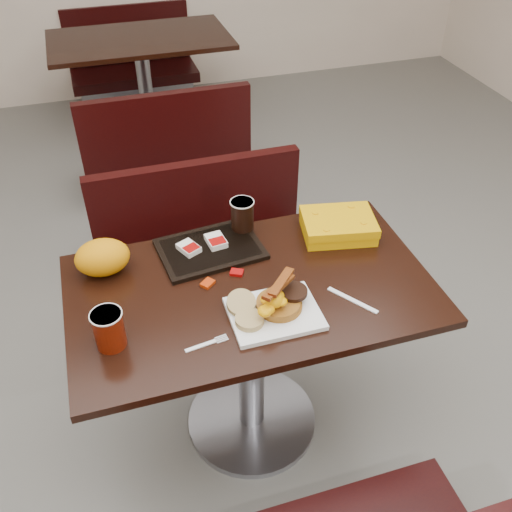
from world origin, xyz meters
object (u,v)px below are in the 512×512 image
object	(u,v)px
table_near	(251,361)
paper_bag	(102,257)
tray	(210,249)
knife	(352,300)
bench_far_s	(163,137)
bench_far_n	(133,59)
hashbrown_sleeve_right	(216,241)
coffee_cup_far	(242,215)
clamshell	(338,226)
platter	(274,314)
pancake_stack	(279,304)
fork	(201,346)
coffee_cup_near	(109,329)
table_far	(146,91)
bench_near_n	(208,252)
hashbrown_sleeve_left	(189,248)

from	to	relation	value
table_near	paper_bag	world-z (taller)	paper_bag
tray	paper_bag	bearing A→B (deg)	174.90
knife	bench_far_s	bearing A→B (deg)	153.73
bench_far_n	hashbrown_sleeve_right	distance (m)	3.09
coffee_cup_far	clamshell	size ratio (longest dim) A/B	0.44
bench_far_n	platter	distance (m)	3.47
coffee_cup_far	bench_far_s	bearing A→B (deg)	92.14
pancake_stack	fork	world-z (taller)	pancake_stack
table_near	fork	xyz separation A→B (m)	(-0.22, -0.21, 0.38)
coffee_cup_near	tray	size ratio (longest dim) A/B	0.35
tray	knife	bearing A→B (deg)	-51.66
table_far	coffee_cup_far	bearing A→B (deg)	-88.51
fork	pancake_stack	bearing A→B (deg)	6.75
table_far	knife	size ratio (longest dim) A/B	6.54
table_near	fork	distance (m)	0.48
table_far	bench_far_s	distance (m)	0.70
bench_near_n	table_near	bearing A→B (deg)	-90.00
coffee_cup_far	hashbrown_sleeve_right	bearing A→B (deg)	-150.92
bench_near_n	table_far	xyz separation A→B (m)	(0.00, 1.90, 0.02)
hashbrown_sleeve_right	bench_near_n	bearing A→B (deg)	75.66
bench_far_n	coffee_cup_near	world-z (taller)	coffee_cup_near
hashbrown_sleeve_right	paper_bag	distance (m)	0.40
fork	tray	world-z (taller)	tray
bench_far_s	paper_bag	world-z (taller)	paper_bag
pancake_stack	paper_bag	size ratio (longest dim) A/B	0.78
table_near	platter	distance (m)	0.41
platter	coffee_cup_far	size ratio (longest dim) A/B	2.45
table_far	coffee_cup_near	distance (m)	2.80
knife	hashbrown_sleeve_right	xyz separation A→B (m)	(-0.35, 0.40, 0.03)
hashbrown_sleeve_left	bench_far_n	bearing A→B (deg)	61.82
bench_near_n	hashbrown_sleeve_right	distance (m)	0.62
pancake_stack	coffee_cup_near	world-z (taller)	coffee_cup_near
table_far	clamshell	bearing A→B (deg)	-80.78
table_near	hashbrown_sleeve_right	distance (m)	0.47
fork	hashbrown_sleeve_left	bearing A→B (deg)	74.03
fork	table_near	bearing A→B (deg)	35.52
coffee_cup_far	platter	bearing A→B (deg)	-93.53
fork	clamshell	size ratio (longest dim) A/B	0.51
bench_near_n	coffee_cup_far	distance (m)	0.61
table_far	coffee_cup_far	xyz separation A→B (m)	(0.06, -2.30, 0.45)
platter	clamshell	distance (m)	0.49
platter	fork	distance (m)	0.26
pancake_stack	hashbrown_sleeve_left	world-z (taller)	pancake_stack
table_near	fork	world-z (taller)	fork
bench_near_n	knife	size ratio (longest dim) A/B	5.45
coffee_cup_near	paper_bag	xyz separation A→B (m)	(0.01, 0.34, 0.00)
tray	hashbrown_sleeve_left	xyz separation A→B (m)	(-0.08, 0.01, 0.02)
knife	tray	size ratio (longest dim) A/B	0.52
hashbrown_sleeve_right	clamshell	world-z (taller)	clamshell
knife	tray	distance (m)	0.54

